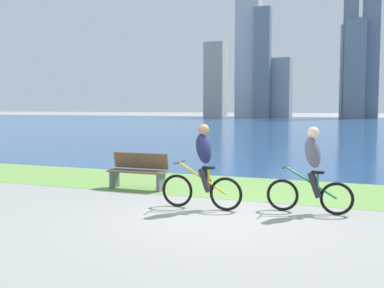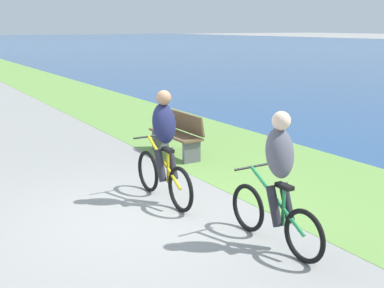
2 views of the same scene
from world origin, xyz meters
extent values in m
plane|color=gray|center=(0.00, 0.00, 0.00)|extent=(300.00, 300.00, 0.00)
cube|color=#6B9947|center=(0.00, 3.28, 0.00)|extent=(120.00, 3.27, 0.01)
cube|color=navy|center=(0.00, 45.77, 0.00)|extent=(300.00, 81.70, 0.00)
torus|color=black|center=(-0.99, 0.60, 0.34)|extent=(0.67, 0.06, 0.67)
torus|color=black|center=(0.05, 0.60, 0.34)|extent=(0.67, 0.06, 0.67)
cylinder|color=gold|center=(-0.45, 0.60, 0.63)|extent=(1.01, 0.04, 0.62)
cylinder|color=gold|center=(-0.31, 0.60, 0.58)|extent=(0.04, 0.04, 0.49)
cube|color=black|center=(-0.31, 0.60, 0.84)|extent=(0.24, 0.10, 0.05)
cylinder|color=black|center=(-0.94, 0.60, 0.92)|extent=(0.03, 0.52, 0.03)
ellipsoid|color=#1E234C|center=(-0.42, 0.60, 1.22)|extent=(0.40, 0.36, 0.65)
sphere|color=#A57A59|center=(-0.42, 0.60, 1.60)|extent=(0.22, 0.22, 0.22)
cylinder|color=#26262D|center=(-0.37, 0.50, 0.60)|extent=(0.27, 0.11, 0.49)
cylinder|color=#26262D|center=(-0.37, 0.70, 0.60)|extent=(0.27, 0.11, 0.49)
torus|color=black|center=(1.09, 1.01, 0.32)|extent=(0.63, 0.06, 0.63)
torus|color=black|center=(2.11, 1.01, 0.32)|extent=(0.63, 0.06, 0.63)
cylinder|color=#268C4C|center=(1.63, 1.01, 0.60)|extent=(1.00, 0.04, 0.60)
cylinder|color=#268C4C|center=(1.75, 1.01, 0.55)|extent=(0.04, 0.04, 0.47)
cube|color=black|center=(1.75, 1.01, 0.80)|extent=(0.24, 0.10, 0.05)
cylinder|color=black|center=(1.14, 1.01, 0.88)|extent=(0.03, 0.52, 0.03)
ellipsoid|color=#595966|center=(1.65, 1.01, 1.18)|extent=(0.40, 0.36, 0.65)
sphere|color=beige|center=(1.65, 1.01, 1.56)|extent=(0.22, 0.22, 0.22)
cylinder|color=#26262D|center=(1.70, 0.91, 0.56)|extent=(0.27, 0.11, 0.49)
cylinder|color=#26262D|center=(1.70, 1.11, 0.56)|extent=(0.27, 0.11, 0.49)
cube|color=brown|center=(-2.70, 2.07, 0.45)|extent=(1.50, 0.45, 0.04)
cube|color=brown|center=(-2.70, 2.27, 0.70)|extent=(1.50, 0.11, 0.40)
cube|color=#595960|center=(-2.05, 2.07, 0.23)|extent=(0.08, 0.37, 0.45)
cube|color=#595960|center=(-3.35, 2.07, 0.23)|extent=(0.08, 0.37, 0.45)
cube|color=#ADA899|center=(-26.31, 79.79, 7.40)|extent=(3.95, 3.47, 14.80)
cube|color=#B7B7BC|center=(-19.01, 77.51, 11.14)|extent=(4.44, 3.38, 22.29)
cube|color=slate|center=(-15.93, 75.68, 10.03)|extent=(2.94, 2.11, 20.05)
cube|color=#8C939E|center=(-13.28, 78.96, 5.54)|extent=(4.25, 4.03, 11.09)
cube|color=#B7B7BC|center=(-1.47, 81.76, 8.46)|extent=(2.39, 2.57, 16.92)
cube|color=slate|center=(-0.91, 79.66, 13.72)|extent=(2.36, 4.49, 27.45)
cube|color=slate|center=(0.07, 77.79, 8.58)|extent=(3.55, 4.07, 17.17)
cube|color=slate|center=(2.52, 80.43, 13.80)|extent=(3.00, 4.22, 27.61)
camera|label=1|loc=(2.64, -7.95, 2.05)|focal=42.89mm
camera|label=2|loc=(5.74, -2.69, 2.61)|focal=45.21mm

